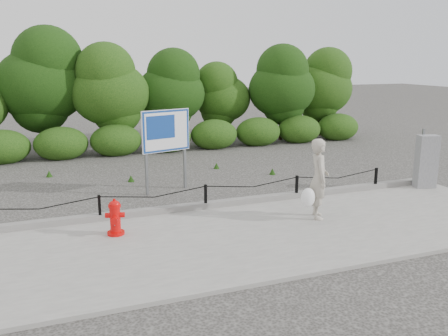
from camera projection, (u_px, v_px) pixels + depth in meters
ground at (206, 212)px, 11.53m from camera, size 90.00×90.00×0.00m
sidewalk at (237, 239)px, 9.70m from camera, size 14.00×4.00×0.08m
curb at (205, 205)px, 11.54m from camera, size 14.00×0.22×0.14m
chain_barrier at (206, 194)px, 11.43m from camera, size 10.06×0.06×0.60m
treeline at (136, 88)px, 19.15m from camera, size 20.25×3.64×4.74m
fire_hydrant at (115, 218)px, 9.74m from camera, size 0.44×0.45×0.76m
pedestrian at (318, 180)px, 10.66m from camera, size 0.84×0.78×1.83m
utility_cabinet at (426, 161)px, 13.24m from camera, size 0.63×0.47×1.64m
advertising_sign at (166, 135)px, 12.87m from camera, size 1.40×0.45×2.29m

